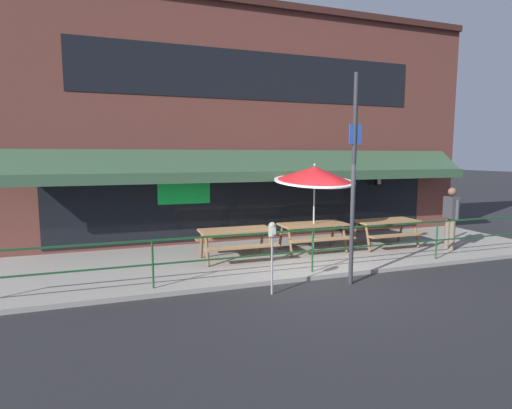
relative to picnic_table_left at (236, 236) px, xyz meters
The scene contains 11 objects.
ground_plane 2.40m from the picnic_table_left, 55.11° to the right, with size 120.00×120.00×0.00m, color #232326.
patio_deck 1.47m from the picnic_table_left, ahead, with size 15.00×4.00×0.10m, color gray.
restaurant_building 3.92m from the picnic_table_left, 60.77° to the left, with size 15.00×1.60×7.18m.
patio_railing 2.06m from the picnic_table_left, 50.31° to the right, with size 13.84×0.04×0.97m.
picnic_table_left is the anchor object (origin of this frame).
picnic_table_centre 2.22m from the picnic_table_left, ahead, with size 1.80×1.42×0.76m.
picnic_table_right 4.43m from the picnic_table_left, ahead, with size 1.80×1.42×0.76m.
patio_umbrella_centre 2.66m from the picnic_table_left, ahead, with size 2.14×2.14×2.40m.
pedestrian_walking 6.01m from the picnic_table_left, ahead, with size 0.30×0.61×1.71m.
parking_meter_near 2.44m from the picnic_table_left, 89.29° to the right, with size 0.15×0.16×1.42m.
street_sign_pole 3.32m from the picnic_table_left, 51.92° to the right, with size 0.28×0.09×4.31m.
Camera 1 is at (-4.01, -7.49, 2.67)m, focal length 28.00 mm.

